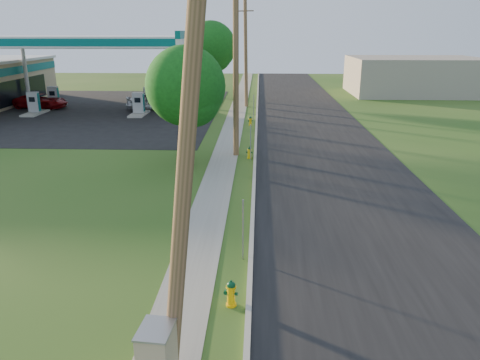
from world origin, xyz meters
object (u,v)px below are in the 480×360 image
Objects in this scene: hydrant_near at (231,293)px; car_red at (41,101)px; utility_pole_near at (186,153)px; utility_cabinet at (157,360)px; tree_verge at (187,89)px; car_silver at (153,101)px; hydrant_far at (250,121)px; fuel_pump_se at (149,100)px; fuel_pump_nw at (34,106)px; tree_lot at (212,48)px; fuel_pump_sw at (54,99)px; price_pylon at (181,53)px; utility_pole_far at (246,54)px; hydrant_mid at (249,152)px; utility_pole_mid at (236,67)px; fuel_pump_ne at (139,107)px.

car_red is at bearing 121.55° from hydrant_near.
utility_cabinet is at bearing -141.06° from utility_pole_near.
car_silver is (-5.88, 17.94, -3.18)m from tree_verge.
car_red is at bearing 159.48° from hydrant_far.
utility_pole_near reaches higher than fuel_pump_se.
hydrant_near is (18.54, -28.43, -0.36)m from fuel_pump_nw.
tree_verge is at bearing -87.10° from tree_lot.
price_pylon reaches higher than fuel_pump_sw.
utility_pole_far is at bearing 15.61° from fuel_pump_nw.
utility_cabinet is (17.27, -31.51, 0.01)m from fuel_pump_nw.
utility_cabinet is (-1.41, -17.85, 0.39)m from hydrant_mid.
price_pylon is 18.60m from tree_lot.
price_pylon is (14.00, -11.50, 4.71)m from fuel_pump_sw.
price_pylon is at bearing 97.76° from utility_cabinet.
utility_pole_far reaches higher than utility_pole_near.
fuel_pump_nw is 18.52m from tree_lot.
utility_pole_mid is 1.58× the size of tree_verge.
tree_verge is at bearing -127.63° from car_red.
tree_lot is at bearing 92.90° from tree_verge.
fuel_pump_ne is 1.00× the size of fuel_pump_se.
utility_pole_mid reaches higher than car_red.
fuel_pump_nw reaches higher than car_silver.
tree_lot reaches higher than fuel_pump_se.
fuel_pump_ne is at bearing 123.69° from price_pylon.
car_silver reaches higher than car_red.
fuel_pump_se reaches higher than car_red.
hydrant_far is 27.44m from utility_cabinet.
utility_pole_mid is at bearing 41.54° from tree_verge.
hydrant_near is 24.33m from hydrant_far.
utility_pole_near is 39.19m from car_red.
utility_pole_mid is at bearing 90.00° from utility_pole_near.
tree_verge is (1.52, -7.61, -1.43)m from price_pylon.
fuel_pump_nw is at bearing 144.01° from utility_pole_mid.
fuel_pump_nw is at bearing 151.82° from price_pylon.
fuel_pump_se is at bearing -173.59° from utility_pole_far.
fuel_pump_se is 0.41× the size of tree_lot.
utility_pole_far is 2.97× the size of fuel_pump_nw.
fuel_pump_ne reaches higher than car_red.
fuel_pump_sw is 4.60× the size of hydrant_mid.
utility_pole_near is 1.38× the size of price_pylon.
utility_pole_far is 1.97× the size of car_red.
price_pylon is 22.01m from hydrant_near.
utility_pole_mid is 1.25× the size of tree_lot.
hydrant_mid is (4.68, -6.15, -5.09)m from price_pylon.
utility_pole_far reaches higher than fuel_pump_se.
hydrant_mid is at bearing -120.22° from car_red.
price_pylon reaches higher than car_red.
car_red is (-18.76, 34.16, -4.13)m from utility_pole_near.
tree_lot is at bearing 95.04° from utility_pole_near.
hydrant_mid is 0.48× the size of utility_cabinet.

